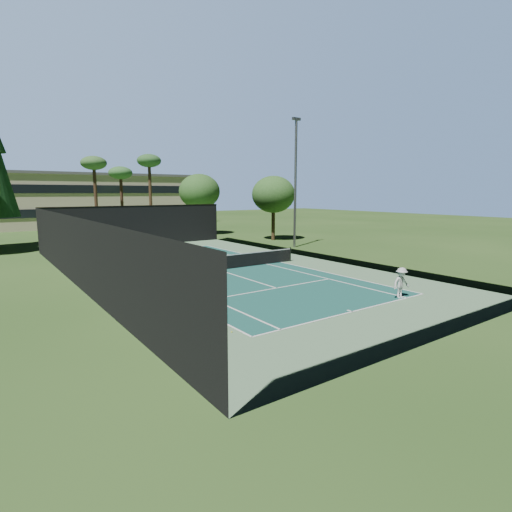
{
  "coord_description": "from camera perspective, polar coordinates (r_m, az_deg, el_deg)",
  "views": [
    {
      "loc": [
        -13.49,
        -23.46,
        5.29
      ],
      "look_at": [
        1.0,
        -3.0,
        1.3
      ],
      "focal_mm": 28.0,
      "sensor_mm": 36.0,
      "label": 1
    }
  ],
  "objects": [
    {
      "name": "apron_slab",
      "position": [
        27.57,
        -5.31,
        -2.05
      ],
      "size": [
        18.0,
        32.0,
        0.01
      ],
      "primitive_type": "cube",
      "color": "#618B63",
      "rests_on": "ground"
    },
    {
      "name": "court_lines",
      "position": [
        27.57,
        -5.31,
        -2.02
      ],
      "size": [
        11.07,
        23.87,
        0.01
      ],
      "color": "white",
      "rests_on": "ground"
    },
    {
      "name": "trash_bin",
      "position": [
        41.15,
        -17.25,
        1.92
      ],
      "size": [
        0.56,
        0.56,
        0.95
      ],
      "color": "black",
      "rests_on": "ground"
    },
    {
      "name": "ground",
      "position": [
        27.57,
        -5.31,
        -2.06
      ],
      "size": [
        160.0,
        160.0,
        0.0
      ],
      "primitive_type": "plane",
      "color": "#2E501E",
      "rests_on": "ground"
    },
    {
      "name": "court_surface",
      "position": [
        27.57,
        -5.31,
        -2.03
      ],
      "size": [
        10.97,
        23.77,
        0.01
      ],
      "primitive_type": "cube",
      "color": "#1A564D",
      "rests_on": "ground"
    },
    {
      "name": "palm_b",
      "position": [
        51.72,
        -18.79,
        10.86
      ],
      "size": [
        2.8,
        2.8,
        8.42
      ],
      "color": "#41281C",
      "rests_on": "ground"
    },
    {
      "name": "tennis_ball_d",
      "position": [
        30.04,
        -20.67,
        -1.62
      ],
      "size": [
        0.07,
        0.07,
        0.07
      ],
      "primitive_type": "sphere",
      "color": "#E4EE36",
      "rests_on": "ground"
    },
    {
      "name": "tennis_ball_b",
      "position": [
        26.78,
        -14.56,
        -2.58
      ],
      "size": [
        0.06,
        0.06,
        0.06
      ],
      "primitive_type": "sphere",
      "color": "#CBED36",
      "rests_on": "ground"
    },
    {
      "name": "tennis_ball_a",
      "position": [
        15.52,
        -3.5,
        -10.78
      ],
      "size": [
        0.06,
        0.06,
        0.06
      ],
      "primitive_type": "sphere",
      "color": "#CBD430",
      "rests_on": "ground"
    },
    {
      "name": "decid_tree_b",
      "position": [
        44.87,
        2.5,
        8.76
      ],
      "size": [
        4.8,
        4.8,
        7.14
      ],
      "color": "#4C3720",
      "rests_on": "ground"
    },
    {
      "name": "player",
      "position": [
        21.45,
        20.03,
        -3.63
      ],
      "size": [
        1.08,
        0.7,
        1.57
      ],
      "primitive_type": "imported",
      "rotation": [
        0.0,
        0.0,
        -0.12
      ],
      "color": "silver",
      "rests_on": "ground"
    },
    {
      "name": "tennis_net",
      "position": [
        27.47,
        -5.33,
        -0.92
      ],
      "size": [
        12.9,
        0.1,
        1.1
      ],
      "color": "black",
      "rests_on": "ground"
    },
    {
      "name": "tennis_ball_c",
      "position": [
        29.5,
        -4.8,
        -1.26
      ],
      "size": [
        0.06,
        0.06,
        0.06
      ],
      "primitive_type": "sphere",
      "color": "yellow",
      "rests_on": "ground"
    },
    {
      "name": "park_bench",
      "position": [
        40.45,
        -20.33,
        1.74
      ],
      "size": [
        1.5,
        0.45,
        1.02
      ],
      "color": "beige",
      "rests_on": "ground"
    },
    {
      "name": "light_pole",
      "position": [
        38.97,
        5.65,
        10.72
      ],
      "size": [
        0.9,
        0.25,
        12.22
      ],
      "color": "gray",
      "rests_on": "ground"
    },
    {
      "name": "palm_c",
      "position": [
        49.75,
        -15.02,
        12.56
      ],
      "size": [
        2.8,
        2.8,
        9.77
      ],
      "color": "#47311E",
      "rests_on": "ground"
    },
    {
      "name": "palm_a",
      "position": [
        48.91,
        -22.15,
        11.79
      ],
      "size": [
        2.8,
        2.8,
        9.32
      ],
      "color": "#462E1E",
      "rests_on": "ground"
    },
    {
      "name": "campus_building",
      "position": [
        70.74,
        -24.53,
        7.35
      ],
      "size": [
        40.5,
        12.5,
        8.3
      ],
      "color": "beige",
      "rests_on": "ground"
    },
    {
      "name": "fence",
      "position": [
        27.31,
        -5.44,
        2.1
      ],
      "size": [
        18.04,
        32.05,
        4.03
      ],
      "color": "black",
      "rests_on": "ground"
    },
    {
      "name": "decid_tree_a",
      "position": [
        51.17,
        -8.09,
        9.1
      ],
      "size": [
        5.12,
        5.12,
        7.62
      ],
      "color": "#4D3921",
      "rests_on": "ground"
    }
  ]
}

